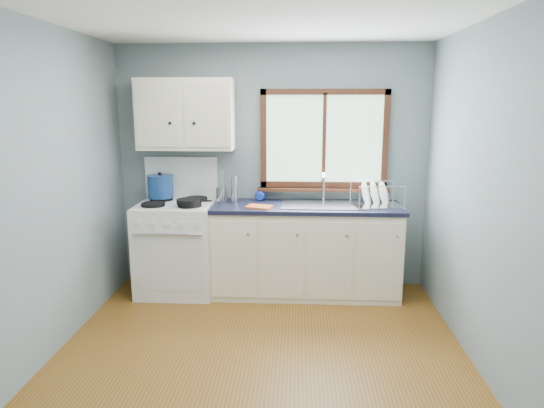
# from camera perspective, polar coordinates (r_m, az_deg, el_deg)

# --- Properties ---
(floor) EXTENTS (3.20, 3.60, 0.02)m
(floor) POSITION_cam_1_polar(r_m,az_deg,el_deg) (3.75, -1.60, -18.98)
(floor) COLOR brown
(floor) RESTS_ON ground
(ceiling) EXTENTS (3.20, 3.60, 0.02)m
(ceiling) POSITION_cam_1_polar(r_m,az_deg,el_deg) (3.28, -1.87, 22.32)
(ceiling) COLOR white
(ceiling) RESTS_ON wall_back
(wall_back) EXTENTS (3.20, 0.02, 2.50)m
(wall_back) POSITION_cam_1_polar(r_m,az_deg,el_deg) (5.07, -0.00, 4.32)
(wall_back) COLOR gray
(wall_back) RESTS_ON ground
(wall_front) EXTENTS (3.20, 0.02, 2.50)m
(wall_front) POSITION_cam_1_polar(r_m,az_deg,el_deg) (1.58, -7.40, -13.11)
(wall_front) COLOR gray
(wall_front) RESTS_ON ground
(wall_left) EXTENTS (0.02, 3.60, 2.50)m
(wall_left) POSITION_cam_1_polar(r_m,az_deg,el_deg) (3.78, -26.81, 0.46)
(wall_left) COLOR gray
(wall_left) RESTS_ON ground
(wall_right) EXTENTS (0.02, 3.60, 2.50)m
(wall_right) POSITION_cam_1_polar(r_m,az_deg,el_deg) (3.54, 25.20, -0.09)
(wall_right) COLOR gray
(wall_right) RESTS_ON ground
(gas_range) EXTENTS (0.76, 0.69, 1.36)m
(gas_range) POSITION_cam_1_polar(r_m,az_deg,el_deg) (5.05, -11.09, -4.73)
(gas_range) COLOR white
(gas_range) RESTS_ON floor
(base_cabinets) EXTENTS (1.85, 0.60, 0.88)m
(base_cabinets) POSITION_cam_1_polar(r_m,az_deg,el_deg) (4.94, 3.93, -5.92)
(base_cabinets) COLOR #F3EAC9
(base_cabinets) RESTS_ON floor
(countertop) EXTENTS (1.89, 0.64, 0.04)m
(countertop) POSITION_cam_1_polar(r_m,az_deg,el_deg) (4.81, 4.01, -0.35)
(countertop) COLOR black
(countertop) RESTS_ON base_cabinets
(sink) EXTENTS (0.84, 0.46, 0.44)m
(sink) POSITION_cam_1_polar(r_m,az_deg,el_deg) (4.83, 6.14, -0.85)
(sink) COLOR silver
(sink) RESTS_ON countertop
(window) EXTENTS (1.36, 0.10, 1.03)m
(window) POSITION_cam_1_polar(r_m,az_deg,el_deg) (5.01, 6.13, 6.75)
(window) COLOR #9EC6A8
(window) RESTS_ON wall_back
(upper_cabinets) EXTENTS (0.95, 0.35, 0.70)m
(upper_cabinets) POSITION_cam_1_polar(r_m,az_deg,el_deg) (4.97, -10.12, 10.34)
(upper_cabinets) COLOR #F3EAC9
(upper_cabinets) RESTS_ON wall_back
(skillet) EXTENTS (0.36, 0.26, 0.05)m
(skillet) POSITION_cam_1_polar(r_m,az_deg,el_deg) (4.73, -9.79, 0.31)
(skillet) COLOR black
(skillet) RESTS_ON gas_range
(stockpot) EXTENTS (0.30, 0.30, 0.26)m
(stockpot) POSITION_cam_1_polar(r_m,az_deg,el_deg) (5.09, -13.00, 2.07)
(stockpot) COLOR navy
(stockpot) RESTS_ON gas_range
(utensil_crock) EXTENTS (0.13, 0.13, 0.36)m
(utensil_crock) POSITION_cam_1_polar(r_m,az_deg,el_deg) (5.00, -5.96, 1.18)
(utensil_crock) COLOR silver
(utensil_crock) RESTS_ON countertop
(thermos) EXTENTS (0.07, 0.07, 0.27)m
(thermos) POSITION_cam_1_polar(r_m,az_deg,el_deg) (4.90, -4.48, 1.71)
(thermos) COLOR silver
(thermos) RESTS_ON countertop
(soap_bottle) EXTENTS (0.10, 0.10, 0.26)m
(soap_bottle) POSITION_cam_1_polar(r_m,az_deg,el_deg) (4.96, -1.48, 1.80)
(soap_bottle) COLOR #0D2FA7
(soap_bottle) RESTS_ON countertop
(dish_towel) EXTENTS (0.27, 0.23, 0.02)m
(dish_towel) POSITION_cam_1_polar(r_m,az_deg,el_deg) (4.68, -1.54, -0.33)
(dish_towel) COLOR orange
(dish_towel) RESTS_ON countertop
(dish_rack) EXTENTS (0.51, 0.42, 0.24)m
(dish_rack) POSITION_cam_1_polar(r_m,az_deg,el_deg) (4.84, 12.10, 0.50)
(dish_rack) COLOR silver
(dish_rack) RESTS_ON countertop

